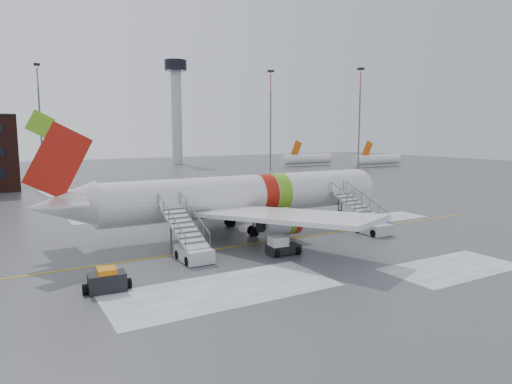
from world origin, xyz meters
TOP-DOWN VIEW (x-y plane):
  - ground at (0.00, 0.00)m, footprint 260.00×260.00m
  - airliner at (2.31, 4.04)m, footprint 35.03×32.97m
  - airstair_fwd at (12.89, -2.50)m, footprint 2.05×7.70m
  - airstair_aft at (-5.11, -2.50)m, footprint 2.05×7.70m
  - pushback_tug at (1.51, -4.98)m, footprint 2.70×2.14m
  - baggage_tractor at (-12.14, -6.77)m, footprint 2.85×1.44m
  - control_tower at (30.00, 95.00)m, footprint 6.40×6.40m
  - light_mast_far_ne at (42.00, 62.00)m, footprint 1.20×1.20m
  - light_mast_far_n at (-8.00, 78.00)m, footprint 1.20×1.20m
  - light_mast_far_e at (58.00, 48.00)m, footprint 1.20×1.20m
  - distant_aircraft at (62.50, 64.00)m, footprint 35.00×18.00m

SIDE VIEW (x-z plane):
  - ground at x=0.00m, z-range 0.00..0.00m
  - distant_aircraft at x=62.50m, z-range -4.00..4.00m
  - baggage_tractor at x=-12.14m, z-range -0.11..1.35m
  - pushback_tug at x=1.51m, z-range -0.08..1.38m
  - airstair_fwd at x=12.89m, z-range -0.68..2.81m
  - airstair_aft at x=-5.11m, z-range -0.68..2.81m
  - airliner at x=2.31m, z-range -2.17..9.01m
  - light_mast_far_ne at x=42.00m, z-range 1.71..25.96m
  - light_mast_far_n at x=-8.00m, z-range 1.71..25.96m
  - light_mast_far_e at x=58.00m, z-range 1.71..25.96m
  - control_tower at x=30.00m, z-range 3.75..33.75m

